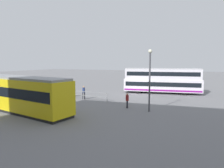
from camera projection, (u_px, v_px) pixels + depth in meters
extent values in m
plane|color=slate|center=(137.00, 94.00, 30.14)|extent=(160.00, 160.00, 0.00)
cube|color=silver|center=(162.00, 85.00, 30.87)|extent=(11.58, 4.24, 1.82)
cube|color=silver|center=(162.00, 74.00, 30.69)|extent=(11.23, 4.09, 1.52)
cube|color=black|center=(162.00, 84.00, 30.85)|extent=(11.02, 4.18, 0.64)
cube|color=black|center=(162.00, 74.00, 30.68)|extent=(10.67, 4.03, 0.60)
cube|color=#8C198C|center=(162.00, 89.00, 30.95)|extent=(11.36, 4.24, 0.24)
cube|color=#B2B2B7|center=(162.00, 69.00, 30.60)|extent=(11.23, 4.09, 0.10)
cylinder|color=black|center=(139.00, 89.00, 31.81)|extent=(1.37, 2.60, 1.00)
cylinder|color=black|center=(183.00, 91.00, 30.20)|extent=(1.37, 2.60, 1.00)
cube|color=yellow|center=(19.00, 94.00, 19.61)|extent=(12.63, 4.62, 2.93)
cube|color=black|center=(19.00, 91.00, 19.57)|extent=(12.15, 4.57, 0.90)
cube|color=gray|center=(18.00, 78.00, 19.44)|extent=(12.35, 4.38, 0.20)
cube|color=black|center=(20.00, 110.00, 19.78)|extent=(12.36, 4.46, 0.25)
cylinder|color=black|center=(83.00, 96.00, 26.00)|extent=(0.14, 0.14, 0.85)
cylinder|color=black|center=(85.00, 96.00, 26.00)|extent=(0.14, 0.14, 0.85)
cylinder|color=navy|center=(84.00, 90.00, 25.92)|extent=(0.42, 0.42, 0.65)
sphere|color=tan|center=(84.00, 87.00, 25.87)|extent=(0.23, 0.23, 0.23)
cylinder|color=black|center=(127.00, 105.00, 20.97)|extent=(0.14, 0.14, 0.77)
cylinder|color=black|center=(127.00, 104.00, 21.19)|extent=(0.14, 0.14, 0.77)
cylinder|color=maroon|center=(127.00, 98.00, 21.01)|extent=(0.43, 0.43, 0.60)
sphere|color=tan|center=(127.00, 94.00, 20.96)|extent=(0.21, 0.21, 0.21)
cube|color=gray|center=(83.00, 91.00, 25.64)|extent=(6.82, 0.52, 0.06)
cube|color=gray|center=(83.00, 95.00, 25.70)|extent=(6.82, 0.52, 0.06)
cylinder|color=gray|center=(107.00, 98.00, 24.16)|extent=(0.07, 0.07, 1.05)
cylinder|color=gray|center=(83.00, 96.00, 25.70)|extent=(0.07, 0.07, 1.05)
cylinder|color=gray|center=(62.00, 94.00, 27.24)|extent=(0.07, 0.07, 1.05)
cylinder|color=slate|center=(65.00, 89.00, 27.00)|extent=(0.10, 0.10, 2.29)
cube|color=#1999D8|center=(64.00, 84.00, 26.89)|extent=(1.10, 0.06, 0.69)
cylinder|color=#4C4C51|center=(150.00, 83.00, 19.33)|extent=(0.16, 0.16, 5.60)
sphere|color=#F2EFCC|center=(150.00, 51.00, 19.00)|extent=(0.36, 0.36, 0.36)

